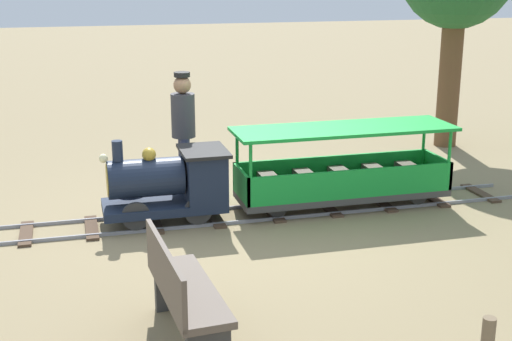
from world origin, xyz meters
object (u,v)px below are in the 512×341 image
at_px(locomotive, 172,182).
at_px(passenger_car, 343,174).
at_px(conductor_person, 183,125).
at_px(park_bench, 182,293).

distance_m(locomotive, passenger_car, 2.10).
distance_m(passenger_car, conductor_person, 2.09).
height_order(locomotive, conductor_person, conductor_person).
height_order(locomotive, passenger_car, locomotive).
xyz_separation_m(locomotive, passenger_car, (0.00, -2.10, -0.06)).
relative_size(locomotive, conductor_person, 0.89).
bearing_deg(park_bench, locomotive, -6.72).
height_order(conductor_person, park_bench, conductor_person).
distance_m(locomotive, conductor_person, 1.05).
relative_size(locomotive, passenger_car, 0.54).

